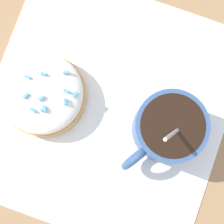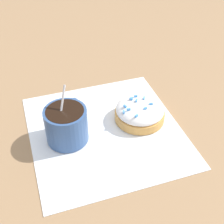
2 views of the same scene
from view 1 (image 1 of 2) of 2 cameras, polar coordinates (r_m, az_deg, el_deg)
ground_plane at (r=0.47m, az=-0.79°, el=0.38°), size 3.00×3.00×0.00m
paper_napkin at (r=0.47m, az=-0.80°, el=0.40°), size 0.29×0.31×0.00m
coffee_cup at (r=0.43m, az=8.28°, el=-3.08°), size 0.08×0.10×0.11m
frosted_pastry at (r=0.46m, az=-10.51°, el=2.71°), size 0.10×0.10×0.05m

